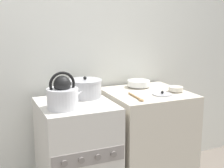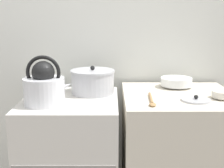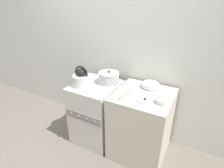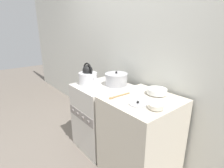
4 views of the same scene
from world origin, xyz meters
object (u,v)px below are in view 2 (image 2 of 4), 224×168
(cooking_pot, at_px, (92,82))
(loose_pot_lid, at_px, (195,100))
(enamel_bowl, at_px, (176,82))
(small_ceramic_bowl, at_px, (222,94))
(kettle, at_px, (44,86))
(stove, at_px, (71,165))

(cooking_pot, bearing_deg, loose_pot_lid, -22.85)
(enamel_bowl, relative_size, small_ceramic_bowl, 1.64)
(cooking_pot, height_order, small_ceramic_bowl, cooking_pot)
(kettle, relative_size, loose_pot_lid, 1.69)
(enamel_bowl, bearing_deg, kettle, -157.35)
(loose_pot_lid, bearing_deg, stove, 171.20)
(kettle, height_order, small_ceramic_bowl, kettle)
(cooking_pot, distance_m, small_ceramic_bowl, 0.78)
(cooking_pot, xyz_separation_m, loose_pot_lid, (0.59, -0.25, -0.05))
(enamel_bowl, distance_m, small_ceramic_bowl, 0.35)
(cooking_pot, bearing_deg, small_ceramic_bowl, -15.09)
(kettle, bearing_deg, stove, 41.70)
(kettle, xyz_separation_m, cooking_pot, (0.25, 0.25, -0.03))
(kettle, xyz_separation_m, small_ceramic_bowl, (1.00, 0.04, -0.06))
(kettle, bearing_deg, enamel_bowl, 22.65)
(kettle, distance_m, cooking_pot, 0.35)
(enamel_bowl, relative_size, loose_pot_lid, 1.24)
(small_ceramic_bowl, xyz_separation_m, loose_pot_lid, (-0.16, -0.05, -0.02))
(small_ceramic_bowl, distance_m, loose_pot_lid, 0.17)
(cooking_pot, relative_size, enamel_bowl, 1.35)
(enamel_bowl, bearing_deg, loose_pot_lid, -82.52)
(stove, bearing_deg, kettle, -138.30)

